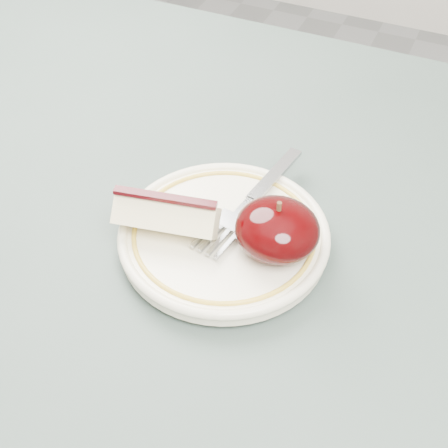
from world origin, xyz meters
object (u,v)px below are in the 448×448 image
at_px(table, 139,331).
at_px(plate, 224,235).
at_px(apple_half, 277,229).
at_px(fork, 251,201).

distance_m(table, plate, 0.13).
xyz_separation_m(plate, apple_half, (0.05, 0.00, 0.03)).
relative_size(plate, fork, 1.14).
bearing_deg(plate, fork, 79.13).
distance_m(plate, fork, 0.04).
relative_size(table, plate, 4.90).
xyz_separation_m(table, plate, (0.06, 0.06, 0.10)).
xyz_separation_m(table, apple_half, (0.11, 0.06, 0.13)).
height_order(table, apple_half, apple_half).
xyz_separation_m(table, fork, (0.07, 0.10, 0.11)).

